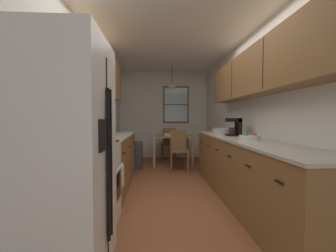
{
  "coord_description": "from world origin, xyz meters",
  "views": [
    {
      "loc": [
        -0.25,
        -2.87,
        1.19
      ],
      "look_at": [
        -0.01,
        1.28,
        1.03
      ],
      "focal_mm": 23.05,
      "sensor_mm": 36.0,
      "label": 1
    }
  ],
  "objects_px": {
    "coffee_maker": "(235,126)",
    "mug_by_coffeemaker": "(218,130)",
    "trash_bin": "(136,156)",
    "table_serving_bowl": "(168,134)",
    "microwave_over_range": "(75,71)",
    "storage_canister": "(98,132)",
    "stove_range": "(87,184)",
    "dish_rack": "(223,131)",
    "refrigerator": "(61,158)",
    "dining_chair_near": "(179,148)",
    "dining_table": "(172,140)",
    "fruit_bowl": "(250,137)",
    "dining_chair_far": "(169,142)"
  },
  "relations": [
    {
      "from": "coffee_maker",
      "to": "mug_by_coffeemaker",
      "type": "height_order",
      "value": "coffee_maker"
    },
    {
      "from": "trash_bin",
      "to": "table_serving_bowl",
      "type": "height_order",
      "value": "table_serving_bowl"
    },
    {
      "from": "microwave_over_range",
      "to": "storage_canister",
      "type": "distance_m",
      "value": 0.83
    },
    {
      "from": "stove_range",
      "to": "storage_canister",
      "type": "height_order",
      "value": "storage_canister"
    },
    {
      "from": "stove_range",
      "to": "dish_rack",
      "type": "relative_size",
      "value": 3.24
    },
    {
      "from": "table_serving_bowl",
      "to": "dish_rack",
      "type": "bearing_deg",
      "value": -63.25
    },
    {
      "from": "refrigerator",
      "to": "dining_chair_near",
      "type": "distance_m",
      "value": 3.47
    },
    {
      "from": "refrigerator",
      "to": "trash_bin",
      "type": "relative_size",
      "value": 2.82
    },
    {
      "from": "coffee_maker",
      "to": "stove_range",
      "type": "bearing_deg",
      "value": -152.86
    },
    {
      "from": "microwave_over_range",
      "to": "dining_table",
      "type": "relative_size",
      "value": 0.59
    },
    {
      "from": "fruit_bowl",
      "to": "dining_chair_far",
      "type": "bearing_deg",
      "value": 103.92
    },
    {
      "from": "table_serving_bowl",
      "to": "dining_chair_far",
      "type": "bearing_deg",
      "value": 84.32
    },
    {
      "from": "dining_chair_near",
      "to": "stove_range",
      "type": "bearing_deg",
      "value": -117.09
    },
    {
      "from": "refrigerator",
      "to": "stove_range",
      "type": "xyz_separation_m",
      "value": [
        -0.03,
        0.72,
        -0.42
      ]
    },
    {
      "from": "dining_chair_near",
      "to": "dish_rack",
      "type": "xyz_separation_m",
      "value": [
        0.66,
        -1.11,
        0.45
      ]
    },
    {
      "from": "refrigerator",
      "to": "coffee_maker",
      "type": "xyz_separation_m",
      "value": [
        2.0,
        1.77,
        0.16
      ]
    },
    {
      "from": "dining_chair_near",
      "to": "dining_chair_far",
      "type": "distance_m",
      "value": 1.29
    },
    {
      "from": "dining_chair_far",
      "to": "fruit_bowl",
      "type": "height_order",
      "value": "fruit_bowl"
    },
    {
      "from": "microwave_over_range",
      "to": "dish_rack",
      "type": "xyz_separation_m",
      "value": [
        2.05,
        1.39,
        -0.74
      ]
    },
    {
      "from": "refrigerator",
      "to": "storage_canister",
      "type": "xyz_separation_m",
      "value": [
        -0.04,
        1.18,
        0.12
      ]
    },
    {
      "from": "dining_chair_far",
      "to": "dish_rack",
      "type": "distance_m",
      "value": 2.56
    },
    {
      "from": "stove_range",
      "to": "dining_table",
      "type": "xyz_separation_m",
      "value": [
        1.18,
        3.13,
        0.16
      ]
    },
    {
      "from": "dining_table",
      "to": "dish_rack",
      "type": "xyz_separation_m",
      "value": [
        0.77,
        -1.75,
        0.32
      ]
    },
    {
      "from": "mug_by_coffeemaker",
      "to": "table_serving_bowl",
      "type": "bearing_deg",
      "value": 125.6
    },
    {
      "from": "dining_table",
      "to": "storage_canister",
      "type": "relative_size",
      "value": 4.57
    },
    {
      "from": "dining_chair_near",
      "to": "coffee_maker",
      "type": "xyz_separation_m",
      "value": [
        0.76,
        -1.45,
        0.55
      ]
    },
    {
      "from": "microwave_over_range",
      "to": "coffee_maker",
      "type": "height_order",
      "value": "microwave_over_range"
    },
    {
      "from": "storage_canister",
      "to": "table_serving_bowl",
      "type": "height_order",
      "value": "storage_canister"
    },
    {
      "from": "storage_canister",
      "to": "mug_by_coffeemaker",
      "type": "xyz_separation_m",
      "value": [
        1.99,
        1.38,
        -0.06
      ]
    },
    {
      "from": "dining_chair_far",
      "to": "refrigerator",
      "type": "bearing_deg",
      "value": -103.69
    },
    {
      "from": "stove_range",
      "to": "table_serving_bowl",
      "type": "bearing_deg",
      "value": 71.17
    },
    {
      "from": "refrigerator",
      "to": "storage_canister",
      "type": "bearing_deg",
      "value": 91.95
    },
    {
      "from": "trash_bin",
      "to": "coffee_maker",
      "type": "xyz_separation_m",
      "value": [
        1.74,
        -1.6,
        0.74
      ]
    },
    {
      "from": "refrigerator",
      "to": "table_serving_bowl",
      "type": "bearing_deg",
      "value": 75.0
    },
    {
      "from": "mug_by_coffeemaker",
      "to": "fruit_bowl",
      "type": "relative_size",
      "value": 0.44
    },
    {
      "from": "fruit_bowl",
      "to": "dining_chair_near",
      "type": "bearing_deg",
      "value": 108.17
    },
    {
      "from": "coffee_maker",
      "to": "mug_by_coffeemaker",
      "type": "bearing_deg",
      "value": 93.79
    },
    {
      "from": "stove_range",
      "to": "dining_chair_far",
      "type": "distance_m",
      "value": 3.94
    },
    {
      "from": "dining_chair_near",
      "to": "fruit_bowl",
      "type": "bearing_deg",
      "value": -71.83
    },
    {
      "from": "microwave_over_range",
      "to": "fruit_bowl",
      "type": "distance_m",
      "value": 2.25
    },
    {
      "from": "refrigerator",
      "to": "storage_canister",
      "type": "height_order",
      "value": "refrigerator"
    },
    {
      "from": "stove_range",
      "to": "trash_bin",
      "type": "relative_size",
      "value": 1.74
    },
    {
      "from": "dining_table",
      "to": "table_serving_bowl",
      "type": "xyz_separation_m",
      "value": [
        -0.11,
        -0.01,
        0.14
      ]
    },
    {
      "from": "trash_bin",
      "to": "stove_range",
      "type": "bearing_deg",
      "value": -96.35
    },
    {
      "from": "table_serving_bowl",
      "to": "trash_bin",
      "type": "bearing_deg",
      "value": -148.31
    },
    {
      "from": "microwave_over_range",
      "to": "storage_canister",
      "type": "bearing_deg",
      "value": 76.84
    },
    {
      "from": "dining_chair_far",
      "to": "table_serving_bowl",
      "type": "xyz_separation_m",
      "value": [
        -0.06,
        -0.65,
        0.27
      ]
    },
    {
      "from": "dining_chair_near",
      "to": "dining_chair_far",
      "type": "height_order",
      "value": "same"
    },
    {
      "from": "dining_chair_far",
      "to": "dish_rack",
      "type": "xyz_separation_m",
      "value": [
        0.81,
        -2.39,
        0.45
      ]
    },
    {
      "from": "dish_rack",
      "to": "coffee_maker",
      "type": "bearing_deg",
      "value": -74.19
    }
  ]
}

